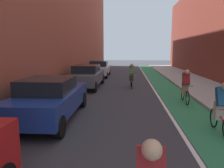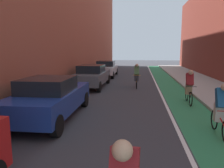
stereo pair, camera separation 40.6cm
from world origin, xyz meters
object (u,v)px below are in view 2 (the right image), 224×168
object	(u,v)px
parked_sedan_white	(106,68)
cyclist_trailing	(189,87)
parked_sedan_gray	(92,76)
parked_sedan_blue	(51,97)
cyclist_far	(137,75)
cyclist_mid	(221,109)

from	to	relation	value
parked_sedan_white	cyclist_trailing	world-z (taller)	cyclist_trailing
parked_sedan_white	parked_sedan_gray	bearing A→B (deg)	-90.01
parked_sedan_gray	parked_sedan_blue	bearing A→B (deg)	-89.99
parked_sedan_white	cyclist_trailing	distance (m)	11.40
parked_sedan_gray	cyclist_far	bearing A→B (deg)	4.03
parked_sedan_blue	cyclist_far	distance (m)	7.64
parked_sedan_white	cyclist_mid	size ratio (longest dim) A/B	2.74
parked_sedan_gray	cyclist_mid	distance (m)	9.53
parked_sedan_gray	cyclist_far	world-z (taller)	cyclist_far
cyclist_mid	cyclist_far	world-z (taller)	cyclist_far
cyclist_mid	cyclist_far	distance (m)	8.33
parked_sedan_blue	cyclist_trailing	xyz separation A→B (m)	(5.56, 2.95, 0.02)
cyclist_mid	parked_sedan_gray	bearing A→B (deg)	126.04
parked_sedan_white	cyclist_far	bearing A→B (deg)	-62.86
cyclist_trailing	parked_sedan_blue	bearing A→B (deg)	-152.01
cyclist_trailing	cyclist_mid	bearing A→B (deg)	-89.28
cyclist_trailing	cyclist_far	xyz separation A→B (m)	(-2.54, 4.06, 0.04)
parked_sedan_gray	cyclist_mid	xyz separation A→B (m)	(5.61, -7.70, 0.02)
parked_sedan_gray	cyclist_trailing	xyz separation A→B (m)	(5.56, -3.85, 0.02)
parked_sedan_blue	parked_sedan_white	size ratio (longest dim) A/B	0.98
parked_sedan_blue	parked_sedan_gray	bearing A→B (deg)	90.01
parked_sedan_blue	cyclist_trailing	bearing A→B (deg)	27.99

